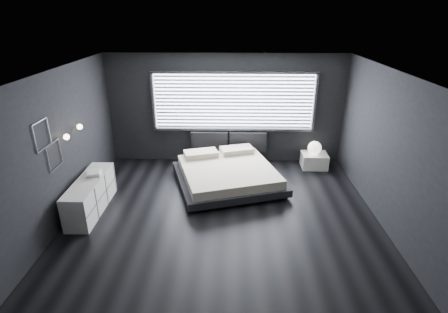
{
  "coord_description": "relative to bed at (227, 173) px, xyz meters",
  "views": [
    {
      "loc": [
        0.16,
        -5.92,
        3.77
      ],
      "look_at": [
        0.0,
        0.85,
        0.9
      ],
      "focal_mm": 28.0,
      "sensor_mm": 36.0,
      "label": 1
    }
  ],
  "objects": [
    {
      "name": "window",
      "position": [
        0.13,
        1.36,
        1.34
      ],
      "size": [
        4.14,
        0.09,
        1.52
      ],
      "color": "white",
      "rests_on": "ground"
    },
    {
      "name": "wall_art_upper",
      "position": [
        -3.04,
        -1.88,
        1.58
      ],
      "size": [
        0.01,
        0.48,
        0.48
      ],
      "color": "#47474C",
      "rests_on": "ground"
    },
    {
      "name": "sconce_far",
      "position": [
        -2.95,
        -0.68,
        1.33
      ],
      "size": [
        0.18,
        0.11,
        0.11
      ],
      "color": "silver",
      "rests_on": "ground"
    },
    {
      "name": "room",
      "position": [
        -0.07,
        -1.33,
        1.13
      ],
      "size": [
        6.04,
        6.0,
        2.8
      ],
      "color": "black",
      "rests_on": "ground"
    },
    {
      "name": "wall_art_lower",
      "position": [
        -3.04,
        -1.63,
        1.11
      ],
      "size": [
        0.01,
        0.48,
        0.48
      ],
      "color": "#47474C",
      "rests_on": "ground"
    },
    {
      "name": "bed",
      "position": [
        0.0,
        0.0,
        0.0
      ],
      "size": [
        2.77,
        2.7,
        0.58
      ],
      "color": "black",
      "rests_on": "ground"
    },
    {
      "name": "headboard",
      "position": [
        0.01,
        1.31,
        0.3
      ],
      "size": [
        1.96,
        0.16,
        0.52
      ],
      "color": "black",
      "rests_on": "ground"
    },
    {
      "name": "orb_lamp",
      "position": [
        2.18,
        0.98,
        0.27
      ],
      "size": [
        0.34,
        0.34,
        0.34
      ],
      "primitive_type": "sphere",
      "color": "white",
      "rests_on": "nightstand"
    },
    {
      "name": "book_stack",
      "position": [
        -2.7,
        -0.96,
        0.44
      ],
      "size": [
        0.35,
        0.41,
        0.07
      ],
      "color": "silver",
      "rests_on": "dresser"
    },
    {
      "name": "nightstand",
      "position": [
        2.21,
        1.0,
        -0.08
      ],
      "size": [
        0.65,
        0.54,
        0.37
      ],
      "primitive_type": "cube",
      "rotation": [
        0.0,
        0.0,
        -0.02
      ],
      "color": "silver",
      "rests_on": "ground"
    },
    {
      "name": "dresser",
      "position": [
        -2.71,
        -1.2,
        0.07
      ],
      "size": [
        0.49,
        1.7,
        0.68
      ],
      "color": "silver",
      "rests_on": "ground"
    },
    {
      "name": "sconce_near",
      "position": [
        -2.95,
        -1.28,
        1.33
      ],
      "size": [
        0.18,
        0.11,
        0.11
      ],
      "color": "silver",
      "rests_on": "ground"
    }
  ]
}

